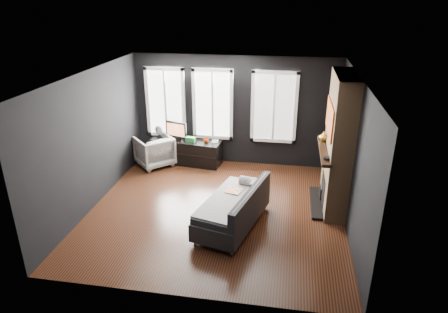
% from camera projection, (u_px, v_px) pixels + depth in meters
% --- Properties ---
extents(floor, '(5.00, 5.00, 0.00)m').
position_uv_depth(floor, '(217.00, 210.00, 8.04)').
color(floor, black).
rests_on(floor, ground).
extents(ceiling, '(5.00, 5.00, 0.00)m').
position_uv_depth(ceiling, '(216.00, 76.00, 7.00)').
color(ceiling, white).
rests_on(ceiling, ground).
extents(wall_back, '(5.00, 0.02, 2.70)m').
position_uv_depth(wall_back, '(235.00, 111.00, 9.79)').
color(wall_back, black).
rests_on(wall_back, ground).
extents(wall_left, '(0.02, 5.00, 2.70)m').
position_uv_depth(wall_left, '(92.00, 140.00, 7.90)').
color(wall_left, black).
rests_on(wall_left, ground).
extents(wall_right, '(0.02, 5.00, 2.70)m').
position_uv_depth(wall_right, '(353.00, 156.00, 7.13)').
color(wall_right, black).
rests_on(wall_right, ground).
extents(windows, '(4.00, 0.16, 1.76)m').
position_uv_depth(windows, '(216.00, 69.00, 9.43)').
color(windows, white).
rests_on(windows, wall_back).
extents(fireplace, '(0.70, 1.62, 2.70)m').
position_uv_depth(fireplace, '(339.00, 144.00, 7.71)').
color(fireplace, '#93724C').
rests_on(fireplace, floor).
extents(sofa, '(1.37, 2.05, 0.80)m').
position_uv_depth(sofa, '(233.00, 206.00, 7.37)').
color(sofa, '#272629').
rests_on(sofa, floor).
extents(stripe_pillow, '(0.11, 0.31, 0.31)m').
position_uv_depth(stripe_pillow, '(253.00, 188.00, 7.66)').
color(stripe_pillow, gray).
rests_on(stripe_pillow, sofa).
extents(armchair, '(1.12, 1.12, 0.84)m').
position_uv_depth(armchair, '(154.00, 149.00, 9.95)').
color(armchair, silver).
rests_on(armchair, floor).
extents(media_console, '(1.83, 0.77, 0.61)m').
position_uv_depth(media_console, '(186.00, 151.00, 10.14)').
color(media_console, black).
rests_on(media_console, floor).
extents(monitor, '(0.60, 0.28, 0.52)m').
position_uv_depth(monitor, '(176.00, 130.00, 9.98)').
color(monitor, black).
rests_on(monitor, media_console).
extents(desk_fan, '(0.27, 0.27, 0.30)m').
position_uv_depth(desk_fan, '(159.00, 131.00, 10.19)').
color(desk_fan, gray).
rests_on(desk_fan, media_console).
extents(mug, '(0.14, 0.12, 0.13)m').
position_uv_depth(mug, '(206.00, 140.00, 9.84)').
color(mug, '#C73202').
rests_on(mug, media_console).
extents(book, '(0.16, 0.03, 0.22)m').
position_uv_depth(book, '(212.00, 137.00, 9.89)').
color(book, '#AEA38B').
rests_on(book, media_console).
extents(storage_box, '(0.25, 0.17, 0.13)m').
position_uv_depth(storage_box, '(191.00, 139.00, 9.89)').
color(storage_box, '#2E7837').
rests_on(storage_box, media_console).
extents(mantel_vase, '(0.25, 0.26, 0.20)m').
position_uv_depth(mantel_vase, '(324.00, 136.00, 8.16)').
color(mantel_vase, gold).
rests_on(mantel_vase, fireplace).
extents(mantel_clock, '(0.15, 0.15, 0.04)m').
position_uv_depth(mantel_clock, '(327.00, 158.00, 7.28)').
color(mantel_clock, black).
rests_on(mantel_clock, fireplace).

